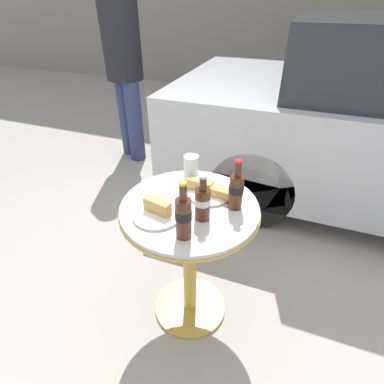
% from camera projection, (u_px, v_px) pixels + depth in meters
% --- Properties ---
extents(ground_plane, '(30.00, 30.00, 0.00)m').
position_uv_depth(ground_plane, '(190.00, 307.00, 1.73)').
color(ground_plane, '#A8A093').
extents(bistro_table, '(0.63, 0.63, 0.73)m').
position_uv_depth(bistro_table, '(190.00, 239.00, 1.44)').
color(bistro_table, gold).
rests_on(bistro_table, ground_plane).
extents(cola_bottle_left, '(0.06, 0.06, 0.25)m').
position_uv_depth(cola_bottle_left, '(183.00, 216.00, 1.10)').
color(cola_bottle_left, '#4C2819').
rests_on(cola_bottle_left, bistro_table).
extents(cola_bottle_right, '(0.06, 0.06, 0.23)m').
position_uv_depth(cola_bottle_right, '(236.00, 190.00, 1.26)').
color(cola_bottle_right, '#4C2819').
rests_on(cola_bottle_right, bistro_table).
extents(cola_bottle_center, '(0.07, 0.07, 0.21)m').
position_uv_depth(cola_bottle_center, '(203.00, 202.00, 1.20)').
color(cola_bottle_center, '#4C2819').
rests_on(cola_bottle_center, bistro_table).
extents(drinking_glass, '(0.07, 0.07, 0.13)m').
position_uv_depth(drinking_glass, '(191.00, 169.00, 1.47)').
color(drinking_glass, silver).
rests_on(drinking_glass, bistro_table).
extents(lunch_plate_near, '(0.24, 0.20, 0.06)m').
position_uv_depth(lunch_plate_near, '(210.00, 191.00, 1.38)').
color(lunch_plate_near, silver).
rests_on(lunch_plate_near, bistro_table).
extents(lunch_plate_far, '(0.21, 0.21, 0.07)m').
position_uv_depth(lunch_plate_far, '(157.00, 212.00, 1.25)').
color(lunch_plate_far, silver).
rests_on(lunch_plate_far, bistro_table).
extents(pedestrian, '(0.35, 0.35, 1.70)m').
position_uv_depth(pedestrian, '(124.00, 63.00, 2.80)').
color(pedestrian, navy).
rests_on(pedestrian, ground_plane).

